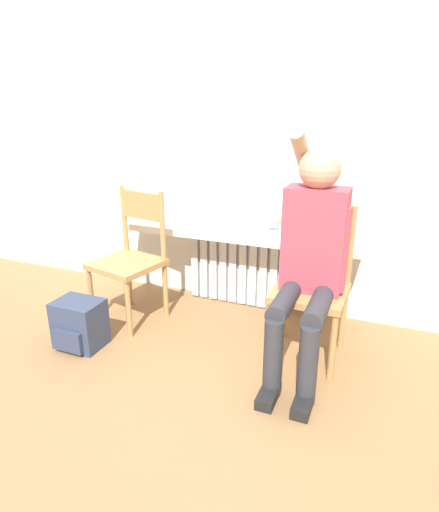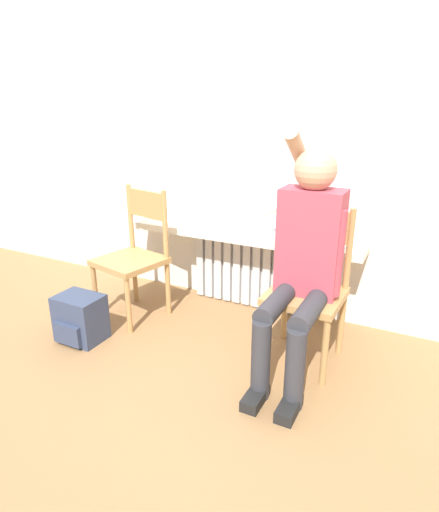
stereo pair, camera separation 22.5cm
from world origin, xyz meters
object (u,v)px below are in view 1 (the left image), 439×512
object	(u,v)px
person	(311,252)
backpack	(79,324)
cat	(301,218)
chair_left	(131,256)
chair_right	(312,283)

from	to	relation	value
person	backpack	world-z (taller)	person
person	backpack	bearing A→B (deg)	-165.19
person	cat	xyz separation A→B (m)	(-0.17, 0.50, 0.06)
person	backpack	xyz separation A→B (m)	(-1.34, -0.36, -0.54)
chair_left	chair_right	world-z (taller)	same
chair_right	backpack	bearing A→B (deg)	-159.04
cat	backpack	size ratio (longest dim) A/B	1.67
backpack	cat	bearing A→B (deg)	35.85
cat	backpack	bearing A→B (deg)	-144.15
cat	backpack	world-z (taller)	cat
chair_right	cat	size ratio (longest dim) A/B	1.80
person	cat	distance (m)	0.53
chair_left	cat	world-z (taller)	chair_left
chair_left	chair_right	bearing A→B (deg)	11.99
chair_right	backpack	size ratio (longest dim) A/B	3.00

